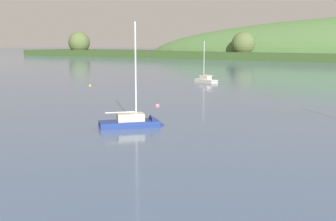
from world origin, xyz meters
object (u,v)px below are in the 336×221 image
mooring_buoy_foreground (90,86)px  sailboat_midwater_white (136,125)px  sailboat_outer_reach (204,81)px  mooring_buoy_midchannel (157,106)px

mooring_buoy_foreground → sailboat_midwater_white: bearing=-41.6°
sailboat_midwater_white → sailboat_outer_reach: size_ratio=1.19×
sailboat_midwater_white → mooring_buoy_foreground: size_ratio=22.36×
sailboat_midwater_white → mooring_buoy_foreground: bearing=91.9°
mooring_buoy_foreground → mooring_buoy_midchannel: size_ratio=0.75×
sailboat_outer_reach → mooring_buoy_foreground: size_ratio=18.75×
sailboat_midwater_white → mooring_buoy_midchannel: bearing=68.1°
sailboat_midwater_white → mooring_buoy_foreground: (-34.84, 30.97, -0.23)m
sailboat_midwater_white → sailboat_outer_reach: sailboat_midwater_white is taller
sailboat_outer_reach → mooring_buoy_midchannel: (11.28, -37.30, -0.25)m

